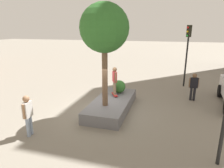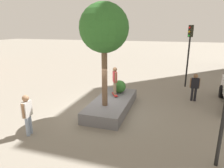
# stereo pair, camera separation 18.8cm
# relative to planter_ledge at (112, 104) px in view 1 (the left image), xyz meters

# --- Properties ---
(ground_plane) EXTENTS (120.00, 120.00, 0.00)m
(ground_plane) POSITION_rel_planter_ledge_xyz_m (0.27, -0.38, -0.29)
(ground_plane) COLOR gray
(planter_ledge) EXTENTS (4.55, 1.91, 0.58)m
(planter_ledge) POSITION_rel_planter_ledge_xyz_m (0.00, 0.00, 0.00)
(planter_ledge) COLOR slate
(planter_ledge) RESTS_ON ground
(plaza_tree) EXTENTS (2.32, 2.32, 4.99)m
(plaza_tree) POSITION_rel_planter_ledge_xyz_m (0.88, -0.11, 4.08)
(plaza_tree) COLOR brown
(plaza_tree) RESTS_ON planter_ledge
(boxwood_shrub) EXTENTS (0.77, 0.77, 0.77)m
(boxwood_shrub) POSITION_rel_planter_ledge_xyz_m (-1.31, 0.07, 0.68)
(boxwood_shrub) COLOR #2D6628
(boxwood_shrub) RESTS_ON planter_ledge
(skateboard) EXTENTS (0.80, 0.57, 0.07)m
(skateboard) POSITION_rel_planter_ledge_xyz_m (-0.70, -0.05, 0.35)
(skateboard) COLOR #A51E1E
(skateboard) RESTS_ON planter_ledge
(skateboarder) EXTENTS (0.49, 0.37, 1.62)m
(skateboarder) POSITION_rel_planter_ledge_xyz_m (-0.70, -0.05, 1.30)
(skateboarder) COLOR #847056
(skateboarder) RESTS_ON skateboard
(traffic_light_median) EXTENTS (0.37, 0.37, 4.61)m
(traffic_light_median) POSITION_rel_planter_ledge_xyz_m (-5.98, 4.10, 2.85)
(traffic_light_median) COLOR black
(traffic_light_median) RESTS_ON ground
(bystander_watching) EXTENTS (0.60, 0.28, 1.78)m
(bystander_watching) POSITION_rel_planter_ledge_xyz_m (3.65, -2.57, 0.74)
(bystander_watching) COLOR #8C9EB7
(bystander_watching) RESTS_ON ground
(pedestrian_crossing) EXTENTS (0.27, 0.58, 1.73)m
(pedestrian_crossing) POSITION_rel_planter_ledge_xyz_m (-2.82, 4.45, 0.71)
(pedestrian_crossing) COLOR black
(pedestrian_crossing) RESTS_ON ground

